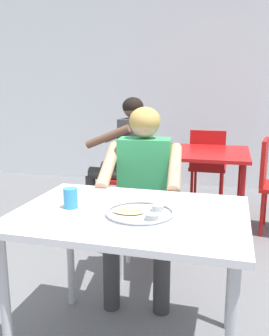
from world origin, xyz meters
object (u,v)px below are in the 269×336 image
drinking_cup (71,198)px  table_background_red (205,160)px  chair_foreground (147,205)px  patron_background (124,148)px  diner_foreground (143,183)px  thali_tray (140,213)px  chair_red_far (208,163)px  table_foreground (131,228)px  chair_red_left (136,172)px

drinking_cup → table_background_red: drinking_cup is taller
drinking_cup → chair_foreground: bearing=79.9°
patron_background → diner_foreground: bearing=-68.2°
thali_tray → table_background_red: (0.14, 1.92, -0.11)m
thali_tray → chair_red_far: bearing=86.8°
table_foreground → chair_red_far: (0.19, 2.45, -0.15)m
chair_foreground → table_background_red: (0.32, 0.99, 0.15)m
thali_tray → diner_foreground: bearing=102.7°
patron_background → thali_tray: bearing=-71.4°
diner_foreground → chair_red_far: 1.82m
table_foreground → chair_foreground: 0.91m
drinking_cup → diner_foreground: (0.18, 0.69, -0.09)m
chair_foreground → chair_red_far: size_ratio=0.97×
thali_tray → diner_foreground: (-0.16, 0.71, -0.05)m
diner_foreground → chair_red_far: (0.30, 1.78, -0.20)m
drinking_cup → patron_background: (-0.30, 1.91, -0.07)m
chair_foreground → chair_red_far: bearing=78.5°
drinking_cup → table_background_red: bearing=75.7°
drinking_cup → chair_foreground: chair_foreground is taller
diner_foreground → drinking_cup: bearing=-104.7°
thali_tray → chair_red_far: (0.14, 2.49, -0.25)m
thali_tray → chair_foreground: chair_foreground is taller
table_background_red → patron_background: bearing=179.5°
chair_red_left → chair_red_far: same height
chair_red_far → diner_foreground: bearing=-99.5°
chair_red_far → drinking_cup: bearing=-101.0°
thali_tray → drinking_cup: 0.34m
diner_foreground → chair_red_left: bearing=107.1°
chair_red_far → chair_red_left: bearing=-136.0°
drinking_cup → chair_red_far: size_ratio=0.11×
diner_foreground → patron_background: (-0.49, 1.22, 0.02)m
table_foreground → chair_red_far: size_ratio=1.20×
table_foreground → chair_red_left: bearing=104.1°
drinking_cup → patron_background: size_ratio=0.08×
table_foreground → chair_red_far: chair_red_far is taller
patron_background → chair_red_left: bearing=-26.4°
diner_foreground → patron_background: bearing=111.8°
drinking_cup → chair_red_left: 1.87m
drinking_cup → chair_red_left: (-0.17, 1.84, -0.29)m
drinking_cup → chair_red_left: chair_red_left is taller
table_foreground → table_background_red: table_foreground is taller
thali_tray → table_background_red: bearing=85.7°
table_foreground → patron_background: patron_background is taller
table_foreground → chair_foreground: chair_foreground is taller
table_foreground → thali_tray: size_ratio=3.40×
table_foreground → patron_background: bearing=107.4°
table_foreground → table_background_red: bearing=83.9°
chair_red_left → chair_red_far: bearing=44.0°
chair_red_left → chair_red_far: 0.91m
chair_foreground → table_background_red: chair_foreground is taller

